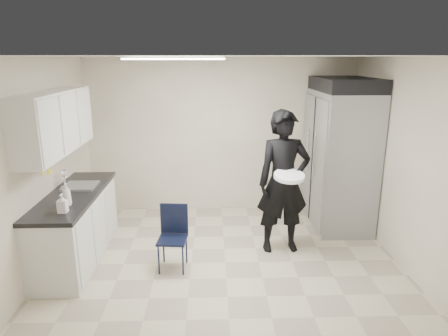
{
  "coord_description": "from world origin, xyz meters",
  "views": [
    {
      "loc": [
        -0.16,
        -4.69,
        2.59
      ],
      "look_at": [
        -0.01,
        0.2,
        1.23
      ],
      "focal_mm": 32.0,
      "sensor_mm": 36.0,
      "label": 1
    }
  ],
  "objects_px": {
    "lower_counter": "(76,228)",
    "man_tuxedo": "(283,182)",
    "commercial_fridge": "(340,160)",
    "folding_chair": "(172,240)"
  },
  "relations": [
    {
      "from": "lower_counter",
      "to": "man_tuxedo",
      "type": "distance_m",
      "value": 2.8
    },
    {
      "from": "lower_counter",
      "to": "commercial_fridge",
      "type": "relative_size",
      "value": 0.9
    },
    {
      "from": "commercial_fridge",
      "to": "folding_chair",
      "type": "relative_size",
      "value": 2.66
    },
    {
      "from": "folding_chair",
      "to": "lower_counter",
      "type": "bearing_deg",
      "value": 170.79
    },
    {
      "from": "folding_chair",
      "to": "man_tuxedo",
      "type": "bearing_deg",
      "value": 24.01
    },
    {
      "from": "man_tuxedo",
      "to": "lower_counter",
      "type": "bearing_deg",
      "value": 178.17
    },
    {
      "from": "folding_chair",
      "to": "man_tuxedo",
      "type": "relative_size",
      "value": 0.41
    },
    {
      "from": "commercial_fridge",
      "to": "man_tuxedo",
      "type": "relative_size",
      "value": 1.08
    },
    {
      "from": "lower_counter",
      "to": "folding_chair",
      "type": "distance_m",
      "value": 1.33
    },
    {
      "from": "commercial_fridge",
      "to": "lower_counter",
      "type": "bearing_deg",
      "value": -164.12
    }
  ]
}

